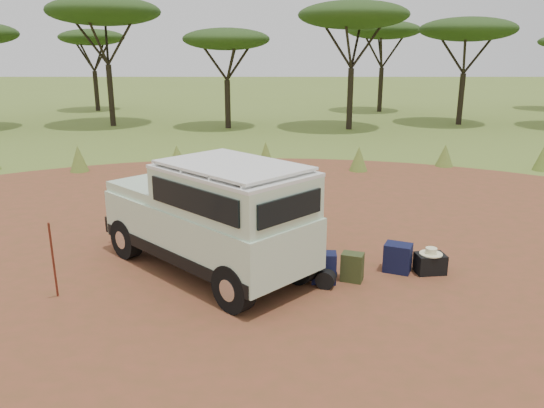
{
  "coord_description": "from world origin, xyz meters",
  "views": [
    {
      "loc": [
        0.21,
        -8.38,
        3.79
      ],
      "look_at": [
        0.21,
        1.15,
        1.0
      ],
      "focal_mm": 35.0,
      "sensor_mm": 36.0,
      "label": 1
    }
  ],
  "objects_px": {
    "backpack_black": "(308,257)",
    "backpack_olive": "(352,267)",
    "backpack_navy": "(324,268)",
    "duffel_navy": "(398,258)",
    "hard_case": "(430,264)",
    "safari_vehicle": "(211,219)",
    "walking_staff": "(53,261)"
  },
  "relations": [
    {
      "from": "backpack_black",
      "to": "backpack_olive",
      "type": "height_order",
      "value": "backpack_black"
    },
    {
      "from": "backpack_navy",
      "to": "duffel_navy",
      "type": "relative_size",
      "value": 1.03
    },
    {
      "from": "hard_case",
      "to": "safari_vehicle",
      "type": "bearing_deg",
      "value": 171.49
    },
    {
      "from": "safari_vehicle",
      "to": "backpack_olive",
      "type": "relative_size",
      "value": 8.23
    },
    {
      "from": "safari_vehicle",
      "to": "duffel_navy",
      "type": "distance_m",
      "value": 3.34
    },
    {
      "from": "backpack_olive",
      "to": "hard_case",
      "type": "bearing_deg",
      "value": 33.19
    },
    {
      "from": "backpack_navy",
      "to": "hard_case",
      "type": "relative_size",
      "value": 1.06
    },
    {
      "from": "hard_case",
      "to": "backpack_black",
      "type": "bearing_deg",
      "value": 169.48
    },
    {
      "from": "backpack_olive",
      "to": "duffel_navy",
      "type": "distance_m",
      "value": 0.95
    },
    {
      "from": "duffel_navy",
      "to": "backpack_olive",
      "type": "bearing_deg",
      "value": -131.45
    },
    {
      "from": "walking_staff",
      "to": "hard_case",
      "type": "height_order",
      "value": "walking_staff"
    },
    {
      "from": "backpack_olive",
      "to": "duffel_navy",
      "type": "xyz_separation_m",
      "value": [
        0.86,
        0.4,
        0.01
      ]
    },
    {
      "from": "safari_vehicle",
      "to": "backpack_black",
      "type": "height_order",
      "value": "safari_vehicle"
    },
    {
      "from": "walking_staff",
      "to": "backpack_olive",
      "type": "bearing_deg",
      "value": -13.96
    },
    {
      "from": "safari_vehicle",
      "to": "walking_staff",
      "type": "distance_m",
      "value": 2.6
    },
    {
      "from": "safari_vehicle",
      "to": "backpack_navy",
      "type": "xyz_separation_m",
      "value": [
        1.92,
        -0.46,
        -0.72
      ]
    },
    {
      "from": "duffel_navy",
      "to": "hard_case",
      "type": "bearing_deg",
      "value": 17.05
    },
    {
      "from": "backpack_black",
      "to": "walking_staff",
      "type": "bearing_deg",
      "value": -176.15
    },
    {
      "from": "backpack_navy",
      "to": "walking_staff",
      "type": "bearing_deg",
      "value": -167.27
    },
    {
      "from": "safari_vehicle",
      "to": "hard_case",
      "type": "height_order",
      "value": "safari_vehicle"
    },
    {
      "from": "duffel_navy",
      "to": "hard_case",
      "type": "distance_m",
      "value": 0.57
    },
    {
      "from": "safari_vehicle",
      "to": "hard_case",
      "type": "xyz_separation_m",
      "value": [
        3.82,
        -0.07,
        -0.81
      ]
    },
    {
      "from": "backpack_black",
      "to": "duffel_navy",
      "type": "distance_m",
      "value": 1.58
    },
    {
      "from": "walking_staff",
      "to": "backpack_navy",
      "type": "distance_m",
      "value": 4.31
    },
    {
      "from": "backpack_black",
      "to": "duffel_navy",
      "type": "bearing_deg",
      "value": -14.38
    },
    {
      "from": "backpack_navy",
      "to": "duffel_navy",
      "type": "distance_m",
      "value": 1.42
    },
    {
      "from": "backpack_black",
      "to": "hard_case",
      "type": "distance_m",
      "value": 2.14
    },
    {
      "from": "safari_vehicle",
      "to": "hard_case",
      "type": "relative_size",
      "value": 8.21
    },
    {
      "from": "backpack_olive",
      "to": "duffel_navy",
      "type": "height_order",
      "value": "duffel_navy"
    },
    {
      "from": "walking_staff",
      "to": "duffel_navy",
      "type": "distance_m",
      "value": 5.71
    },
    {
      "from": "safari_vehicle",
      "to": "duffel_navy",
      "type": "relative_size",
      "value": 7.97
    },
    {
      "from": "backpack_navy",
      "to": "backpack_black",
      "type": "bearing_deg",
      "value": 118.24
    }
  ]
}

